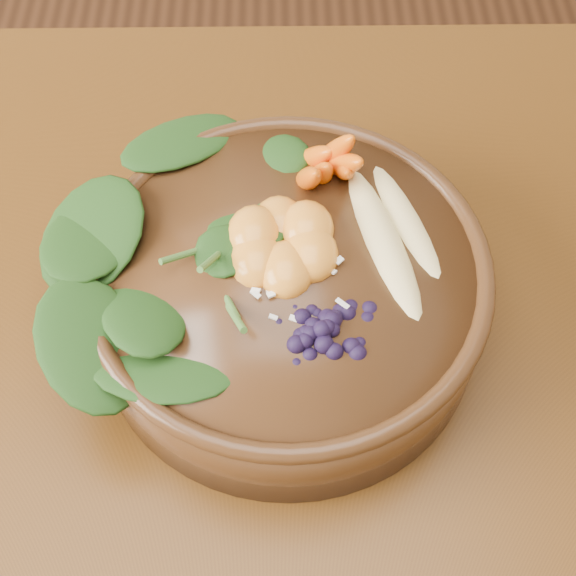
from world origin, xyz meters
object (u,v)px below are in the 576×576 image
stoneware_bowl (288,296)px  banana_halves (397,218)px  carrot_cluster (320,132)px  mandarin_cluster (282,232)px  blueberry_pile (323,319)px  dining_table (11,507)px  kale_heap (200,200)px

stoneware_bowl → banana_halves: 0.10m
carrot_cluster → mandarin_cluster: carrot_cluster is taller
banana_halves → blueberry_pile: size_ratio=1.27×
dining_table → banana_halves: 0.37m
kale_heap → blueberry_pile: bearing=-49.5°
banana_halves → mandarin_cluster: bearing=170.3°
dining_table → stoneware_bowl: (0.22, 0.11, 0.13)m
dining_table → banana_halves: size_ratio=9.75×
carrot_cluster → mandarin_cluster: (-0.03, -0.07, -0.02)m
stoneware_bowl → mandarin_cluster: bearing=102.3°
kale_heap → mandarin_cluster: 0.06m
carrot_cluster → banana_halves: carrot_cluster is taller
stoneware_bowl → carrot_cluster: size_ratio=3.62×
carrot_cluster → banana_halves: 0.08m
dining_table → stoneware_bowl: size_ratio=5.72×
dining_table → blueberry_pile: (0.24, 0.06, 0.19)m
kale_heap → banana_halves: size_ratio=1.12×
kale_heap → blueberry_pile: 0.12m
dining_table → stoneware_bowl: 0.28m
banana_halves → blueberry_pile: blueberry_pile is taller
stoneware_bowl → mandarin_cluster: 0.06m
blueberry_pile → dining_table: bearing=-166.9°
dining_table → mandarin_cluster: 0.31m
carrot_cluster → blueberry_pile: bearing=-109.5°
stoneware_bowl → banana_halves: bearing=21.4°
banana_halves → mandarin_cluster: 0.08m
stoneware_bowl → mandarin_cluster: size_ratio=3.15×
kale_heap → carrot_cluster: bearing=29.2°
mandarin_cluster → carrot_cluster: bearing=68.9°
carrot_cluster → banana_halves: (0.05, -0.06, -0.03)m
kale_heap → carrot_cluster: size_ratio=2.38×
stoneware_bowl → blueberry_pile: bearing=-68.5°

